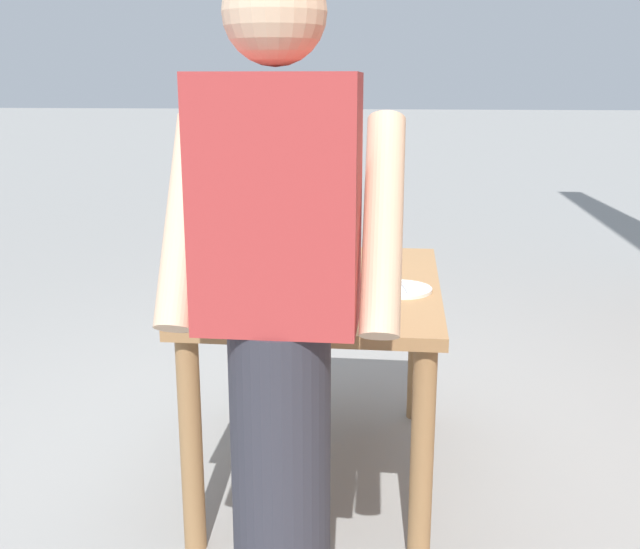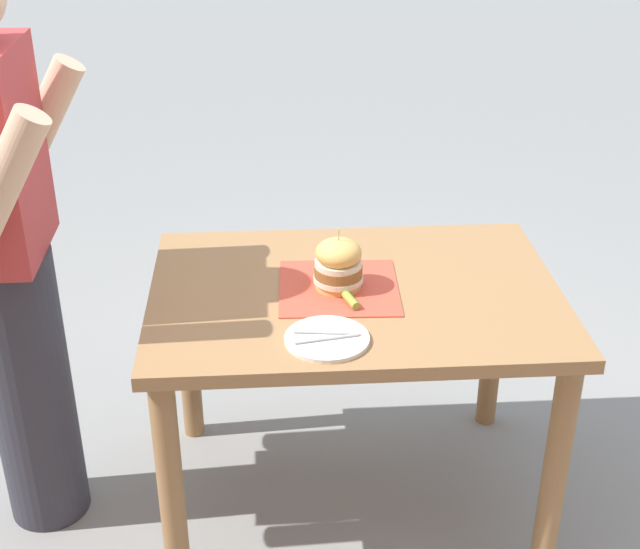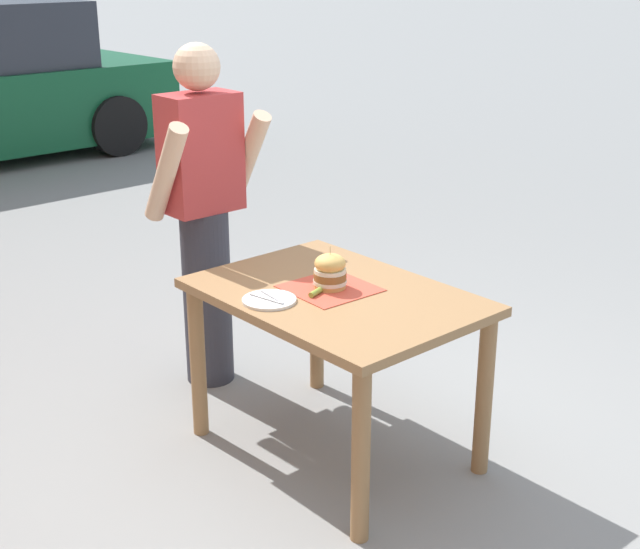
# 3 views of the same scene
# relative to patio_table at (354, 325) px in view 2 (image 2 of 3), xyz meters

# --- Properties ---
(ground_plane) EXTENTS (80.00, 80.00, 0.00)m
(ground_plane) POSITION_rel_patio_table_xyz_m (0.00, 0.00, -0.63)
(ground_plane) COLOR gray
(patio_table) EXTENTS (0.82, 1.17, 0.75)m
(patio_table) POSITION_rel_patio_table_xyz_m (0.00, 0.00, 0.00)
(patio_table) COLOR #9E7247
(patio_table) RESTS_ON ground
(serving_paper) EXTENTS (0.35, 0.35, 0.00)m
(serving_paper) POSITION_rel_patio_table_xyz_m (0.01, 0.05, 0.12)
(serving_paper) COLOR #D64C38
(serving_paper) RESTS_ON patio_table
(sandwich) EXTENTS (0.14, 0.14, 0.18)m
(sandwich) POSITION_rel_patio_table_xyz_m (0.01, 0.05, 0.20)
(sandwich) COLOR #E5B25B
(sandwich) RESTS_ON serving_paper
(pickle_spear) EXTENTS (0.10, 0.05, 0.02)m
(pickle_spear) POSITION_rel_patio_table_xyz_m (-0.08, 0.02, 0.14)
(pickle_spear) COLOR #8EA83D
(pickle_spear) RESTS_ON serving_paper
(side_plate_with_forks) EXTENTS (0.22, 0.22, 0.02)m
(side_plate_with_forks) POSITION_rel_patio_table_xyz_m (-0.27, 0.10, 0.13)
(side_plate_with_forks) COLOR white
(side_plate_with_forks) RESTS_ON patio_table
(diner_across_table) EXTENTS (0.55, 0.35, 1.69)m
(diner_across_table) POSITION_rel_patio_table_xyz_m (-0.00, 0.95, 0.25)
(diner_across_table) COLOR #33333D
(diner_across_table) RESTS_ON ground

